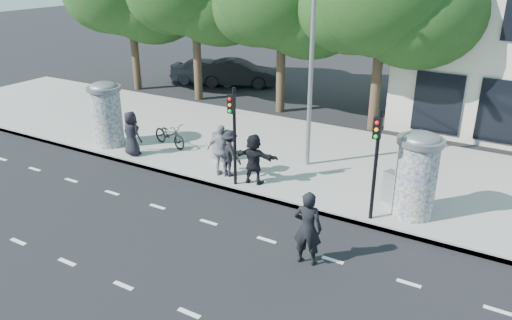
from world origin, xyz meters
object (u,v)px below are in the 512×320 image
Objects in this scene: ad_column_left at (107,112)px; bicycle at (170,135)px; ad_column_right at (417,173)px; cabinet_right at (392,187)px; traffic_pole_far at (376,154)px; cabinet_left at (220,146)px; street_lamp at (312,40)px; ped_d at (229,153)px; traffic_pole_near at (234,127)px; car_mid at (238,73)px; ped_f at (254,159)px; ped_a at (132,133)px; ped_e at (222,151)px; car_left at (208,70)px; man_road at (308,228)px.

ad_column_left is 2.70m from bicycle.
ad_column_right is 2.53× the size of cabinet_right.
traffic_pole_far is 6.90m from cabinet_left.
street_lamp is at bearing 140.12° from traffic_pole_far.
street_lamp is (-3.40, 2.84, 2.56)m from traffic_pole_far.
cabinet_right is (5.61, 0.80, -0.33)m from ped_d.
traffic_pole_near is 3.24× the size of cabinet_right.
street_lamp is at bearing -159.57° from car_mid.
cabinet_right is at bearing -176.36° from ped_f.
cabinet_left is at bearing -159.49° from street_lamp.
traffic_pole_near is at bearing -140.09° from cabinet_right.
ped_d is at bearing -172.17° from car_mid.
traffic_pole_near reaches higher than ped_d.
ped_d is 0.91× the size of bicycle.
cabinet_left is at bearing -36.50° from ped_f.
traffic_pole_far is 3.24× the size of cabinet_right.
ped_a is at bearing 170.14° from bicycle.
traffic_pole_far reaches higher than ped_e.
ped_f is (0.50, 0.46, -1.19)m from traffic_pole_near.
ad_column_left is 1.41× the size of ped_e.
ad_column_right is 0.33× the size of street_lamp.
ped_d is at bearing 173.88° from traffic_pole_far.
traffic_pole_far is (-1.00, -0.91, 0.69)m from ad_column_right.
ped_a is (-4.95, 0.33, -1.20)m from traffic_pole_near.
ad_column_right is at bearing 7.21° from cabinet_left.
cabinet_right reaches higher than bicycle.
car_mid is (-7.06, 11.81, -0.21)m from ped_d.
ped_f is at bearing -1.96° from ad_column_left.
ped_a is at bearing 178.05° from traffic_pole_far.
traffic_pole_far reaches higher than car_left.
ped_e is 0.92× the size of man_road.
ped_e is 14.63m from car_left.
traffic_pole_near is 4.80m from traffic_pole_far.
car_mid is at bearing 133.46° from street_lamp.
street_lamp reaches higher than cabinet_left.
traffic_pole_far is 5.56m from ped_d.
car_mid is at bearing 121.68° from traffic_pole_near.
car_left is (-14.46, 12.08, -1.44)m from traffic_pole_far.
car_mid is at bearing 132.05° from cabinet_left.
ped_d is at bearing -46.13° from man_road.
traffic_pole_far is 18.90m from car_left.
ped_a is 1.68× the size of cabinet_left.
street_lamp reaches higher than ad_column_left.
man_road is 4.33m from cabinet_right.
traffic_pole_far reaches higher than cabinet_right.
ped_d is 0.37× the size of car_left.
ped_e is 13.77m from car_mid.
man_road is (-0.78, -2.82, -1.21)m from traffic_pole_far.
man_road is at bearing -153.98° from car_left.
car_left is at bearing 128.64° from traffic_pole_near.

